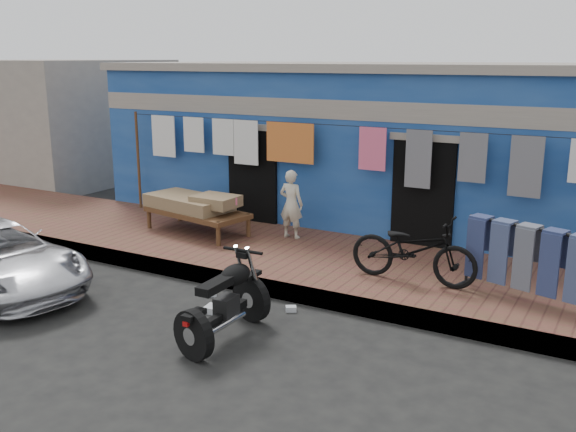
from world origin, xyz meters
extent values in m
plane|color=black|center=(0.00, 0.00, 0.00)|extent=(80.00, 80.00, 0.00)
cube|color=brown|center=(0.00, 3.00, 0.12)|extent=(28.00, 3.00, 0.25)
cube|color=gray|center=(0.00, 1.55, 0.12)|extent=(28.00, 0.10, 0.25)
cube|color=navy|center=(0.00, 7.00, 1.60)|extent=(12.00, 5.00, 3.20)
cube|color=#9E9384|center=(0.00, 4.56, 2.55)|extent=(12.00, 0.14, 0.35)
cube|color=#9E9384|center=(0.00, 7.00, 3.28)|extent=(12.20, 5.20, 0.16)
cube|color=black|center=(-2.20, 4.48, 1.05)|extent=(1.10, 0.10, 2.10)
cube|color=black|center=(1.30, 4.48, 1.05)|extent=(1.10, 0.10, 2.10)
cube|color=#9E9384|center=(-11.00, 7.00, 1.70)|extent=(6.00, 5.00, 3.40)
cylinder|color=brown|center=(-5.00, 4.25, 1.30)|extent=(0.06, 0.06, 2.10)
cylinder|color=black|center=(0.00, 4.25, 2.30)|extent=(10.00, 0.01, 0.01)
cube|color=silver|center=(-4.26, 4.25, 1.87)|extent=(0.60, 0.02, 0.86)
cube|color=silver|center=(-3.47, 4.25, 1.95)|extent=(0.50, 0.02, 0.71)
cube|color=silver|center=(-2.74, 4.25, 1.94)|extent=(0.50, 0.02, 0.72)
cube|color=silver|center=(-2.20, 4.25, 1.87)|extent=(0.55, 0.02, 0.86)
cube|color=#CC4C26|center=(-1.23, 4.25, 1.93)|extent=(1.00, 0.02, 0.75)
cube|color=#E75B81|center=(0.42, 4.25, 1.92)|extent=(0.50, 0.02, 0.75)
cube|color=slate|center=(1.26, 4.25, 1.81)|extent=(0.45, 0.02, 0.99)
cube|color=slate|center=(2.16, 4.25, 1.90)|extent=(0.45, 0.02, 0.81)
cube|color=slate|center=(2.99, 4.25, 1.82)|extent=(0.50, 0.02, 0.97)
imported|color=beige|center=(-0.92, 3.76, 0.88)|extent=(0.46, 0.31, 1.26)
imported|color=black|center=(1.79, 2.56, 0.86)|extent=(1.88, 0.69, 1.21)
cube|color=silver|center=(-0.83, 1.14, 0.04)|extent=(0.21, 0.20, 0.07)
cube|color=silver|center=(0.50, 1.20, 0.04)|extent=(0.18, 0.17, 0.07)
cube|color=silver|center=(-0.46, 0.64, 0.05)|extent=(0.21, 0.25, 0.09)
camera|label=1|loc=(4.60, -6.17, 3.48)|focal=40.00mm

